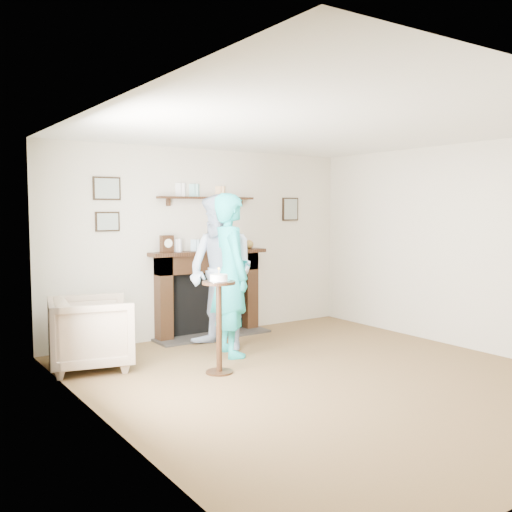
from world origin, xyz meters
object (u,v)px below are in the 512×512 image
Objects in this scene: man at (222,349)px; woman at (231,355)px; pedestal_table at (219,309)px; armchair at (92,368)px.

woman is at bearing -25.93° from man.
man is 1.23m from pedestal_table.
armchair is 1.55m from pedestal_table.
woman is 1.71× the size of pedestal_table.
man is at bearing 57.90° from pedestal_table.
pedestal_table is (-0.50, -0.57, 0.68)m from woman.
pedestal_table reaches higher than woman.
armchair is 1.58m from man.
pedestal_table is (1.04, -0.93, 0.68)m from armchair.
pedestal_table reaches higher than man.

